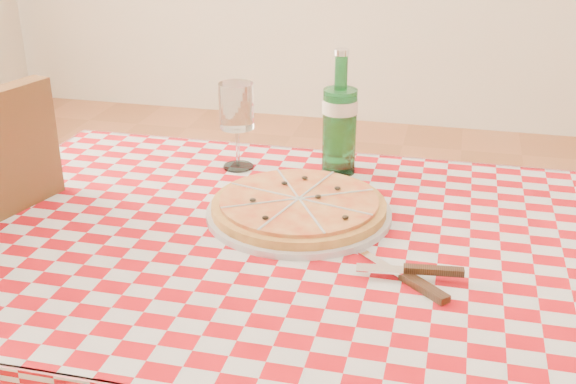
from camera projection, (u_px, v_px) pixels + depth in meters
The scene contains 6 objects.
dining_table at pixel (291, 284), 1.33m from camera, with size 1.20×0.80×0.75m.
tablecloth at pixel (291, 239), 1.29m from camera, with size 1.30×0.90×0.01m, color #B60B13.
pizza_plate at pixel (299, 205), 1.36m from camera, with size 0.35×0.35×0.05m, color #BF7E3F, non-canonical shape.
water_bottle at pixel (340, 113), 1.52m from camera, with size 0.08×0.08×0.27m, color #1A6A2E, non-canonical shape.
wine_glass at pixel (237, 126), 1.56m from camera, with size 0.07×0.07×0.19m, color white, non-canonical shape.
cutlery at pixel (403, 271), 1.15m from camera, with size 0.24×0.20×0.03m, color silver, non-canonical shape.
Camera 1 is at (0.27, -1.12, 1.35)m, focal length 45.00 mm.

